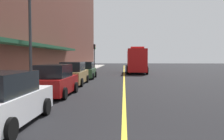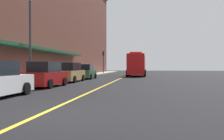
{
  "view_description": "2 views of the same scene",
  "coord_description": "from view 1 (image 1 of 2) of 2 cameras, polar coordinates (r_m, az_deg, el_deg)",
  "views": [
    {
      "loc": [
        -0.01,
        -4.5,
        2.2
      ],
      "look_at": [
        -0.97,
        15.35,
        1.15
      ],
      "focal_mm": 40.0,
      "sensor_mm": 36.0,
      "label": 1
    },
    {
      "loc": [
        3.2,
        -6.94,
        1.45
      ],
      "look_at": [
        -0.61,
        19.36,
        1.07
      ],
      "focal_mm": 38.86,
      "sensor_mm": 36.0,
      "label": 2
    }
  ],
  "objects": [
    {
      "name": "ground_plane",
      "position": [
        29.58,
        2.78,
        -1.25
      ],
      "size": [
        112.0,
        112.0,
        0.0
      ],
      "primitive_type": "plane",
      "color": "black"
    },
    {
      "name": "sidewalk_left",
      "position": [
        30.22,
        -9.06,
        -1.05
      ],
      "size": [
        2.4,
        70.0,
        0.15
      ],
      "primitive_type": "cube",
      "color": "#9E9B93",
      "rests_on": "ground"
    },
    {
      "name": "lane_center_stripe",
      "position": [
        29.58,
        2.78,
        -1.24
      ],
      "size": [
        0.16,
        70.0,
        0.01
      ],
      "primitive_type": "cube",
      "color": "gold",
      "rests_on": "ground"
    },
    {
      "name": "parked_car_0",
      "position": [
        8.71,
        -24.0,
        -6.45
      ],
      "size": [
        2.11,
        4.81,
        1.72
      ],
      "rotation": [
        0.0,
        0.0,
        1.57
      ],
      "color": "silver",
      "rests_on": "ground"
    },
    {
      "name": "parked_car_1",
      "position": [
        14.43,
        -12.9,
        -2.52
      ],
      "size": [
        2.03,
        4.25,
        1.78
      ],
      "rotation": [
        0.0,
        0.0,
        1.55
      ],
      "color": "maroon",
      "rests_on": "ground"
    },
    {
      "name": "parked_car_2",
      "position": [
        20.07,
        -8.8,
        -0.9
      ],
      "size": [
        1.97,
        4.83,
        1.81
      ],
      "rotation": [
        0.0,
        0.0,
        1.58
      ],
      "color": "#A5844C",
      "rests_on": "ground"
    },
    {
      "name": "parked_car_3",
      "position": [
        25.63,
        -6.23,
        -0.13
      ],
      "size": [
        2.19,
        4.23,
        1.71
      ],
      "rotation": [
        0.0,
        0.0,
        1.59
      ],
      "color": "#2D5133",
      "rests_on": "ground"
    },
    {
      "name": "fire_truck",
      "position": [
        34.03,
        5.59,
        2.08
      ],
      "size": [
        2.78,
        7.53,
        3.48
      ],
      "rotation": [
        0.0,
        0.0,
        -1.58
      ],
      "color": "red",
      "rests_on": "ground"
    },
    {
      "name": "parking_meter_0",
      "position": [
        22.89,
        -10.72,
        0.11
      ],
      "size": [
        0.14,
        0.18,
        1.33
      ],
      "color": "#4C4C51",
      "rests_on": "sidewalk_left"
    },
    {
      "name": "parking_meter_1",
      "position": [
        25.38,
        -9.38,
        0.4
      ],
      "size": [
        0.14,
        0.18,
        1.33
      ],
      "color": "#4C4C51",
      "rests_on": "sidewalk_left"
    },
    {
      "name": "street_lamp_left",
      "position": [
        16.82,
        -18.24,
        10.38
      ],
      "size": [
        0.44,
        0.44,
        6.94
      ],
      "color": "#33383D",
      "rests_on": "sidewalk_left"
    },
    {
      "name": "traffic_light_near",
      "position": [
        44.7,
        -4.03,
        4.23
      ],
      "size": [
        0.38,
        0.36,
        4.3
      ],
      "color": "#232326",
      "rests_on": "sidewalk_left"
    }
  ]
}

